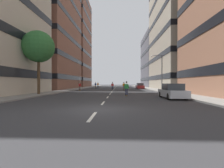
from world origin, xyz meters
name	(u,v)px	position (x,y,z in m)	size (l,w,h in m)	color
ground_plane	(114,89)	(0.00, 31.40, 0.00)	(188.37, 188.37, 0.00)	#333335
sidewalk_left	(82,88)	(-9.31, 35.32, 0.07)	(2.88, 86.34, 0.14)	gray
sidewalk_right	(148,88)	(9.31, 35.32, 0.07)	(2.88, 86.34, 0.14)	gray
lane_markings	(114,89)	(0.00, 33.00, 0.00)	(0.16, 72.20, 0.01)	silver
building_left_mid	(40,23)	(-19.03, 30.81, 17.11)	(16.69, 19.79, 34.03)	brown
building_left_far	(67,43)	(-19.03, 51.29, 17.09)	(16.69, 17.07, 34.00)	brown
building_right_mid	(191,29)	(19.03, 30.81, 14.86)	(16.69, 21.27, 29.55)	#B2A893
building_right_far	(166,61)	(19.03, 51.29, 9.84)	(16.69, 19.06, 19.50)	slate
parked_car_near	(140,86)	(6.67, 32.07, 0.70)	(1.82, 4.40, 1.52)	maroon
parked_car_mid	(172,92)	(6.67, 6.88, 0.70)	(1.82, 4.40, 1.52)	#B2B7BF
street_tree_near	(39,47)	(-9.31, 10.98, 6.30)	(4.10, 4.10, 8.25)	#4C3823
streetlamp_right	(160,69)	(8.65, 19.66, 4.14)	(2.13, 0.30, 6.50)	#3F3F44
skater_0	(126,88)	(2.17, 10.06, 0.98)	(0.57, 0.92, 1.78)	brown
skater_1	(112,86)	(-0.18, 25.47, 0.98)	(0.54, 0.91, 1.78)	brown
skater_2	(124,86)	(2.32, 25.57, 0.98)	(0.57, 0.92, 1.78)	brown
skater_3	(80,86)	(-6.64, 22.15, 0.98)	(0.56, 0.92, 1.78)	brown
skater_4	(95,85)	(-5.75, 37.38, 1.02)	(0.56, 0.92, 1.78)	brown
skater_5	(98,85)	(-5.37, 40.20, 0.98)	(0.56, 0.92, 1.78)	brown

